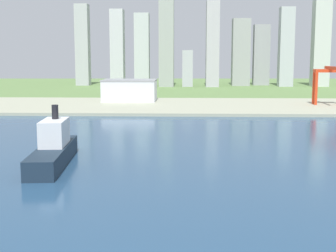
{
  "coord_description": "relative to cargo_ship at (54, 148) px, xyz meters",
  "views": [
    {
      "loc": [
        14.8,
        53.96,
        46.1
      ],
      "look_at": [
        8.0,
        230.45,
        20.42
      ],
      "focal_mm": 51.51,
      "sensor_mm": 36.0,
      "label": 1
    }
  ],
  "objects": [
    {
      "name": "water_bay",
      "position": [
        42.0,
        -14.44,
        -6.86
      ],
      "size": [
        840.0,
        360.0,
        0.15
      ],
      "primitive_type": "cube",
      "color": "navy",
      "rests_on": "ground"
    },
    {
      "name": "port_crane_red",
      "position": [
        184.88,
        239.03,
        20.81
      ],
      "size": [
        25.78,
        40.12,
        34.64
      ],
      "color": "red",
      "rests_on": "industrial_pier"
    },
    {
      "name": "warehouse_main",
      "position": [
        1.26,
        268.82,
        6.08
      ],
      "size": [
        51.78,
        39.78,
        20.99
      ],
      "color": "silver",
      "rests_on": "industrial_pier"
    },
    {
      "name": "distant_skyline",
      "position": [
        82.51,
        555.65,
        53.83
      ],
      "size": [
        391.14,
        77.88,
        143.44
      ],
      "color": "#ABAEB4",
      "rests_on": "ground"
    },
    {
      "name": "industrial_pier",
      "position": [
        42.0,
        235.56,
        -5.69
      ],
      "size": [
        840.0,
        140.0,
        2.5
      ],
      "primitive_type": "cube",
      "color": "#A3A58B",
      "rests_on": "ground"
    },
    {
      "name": "ground_plane",
      "position": [
        42.0,
        45.56,
        -6.94
      ],
      "size": [
        2400.0,
        2400.0,
        0.0
      ],
      "primitive_type": "plane",
      "color": "#608146"
    },
    {
      "name": "cargo_ship",
      "position": [
        0.0,
        0.0,
        0.0
      ],
      "size": [
        16.92,
        61.5,
        24.95
      ],
      "color": "#192838",
      "rests_on": "water_bay"
    }
  ]
}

